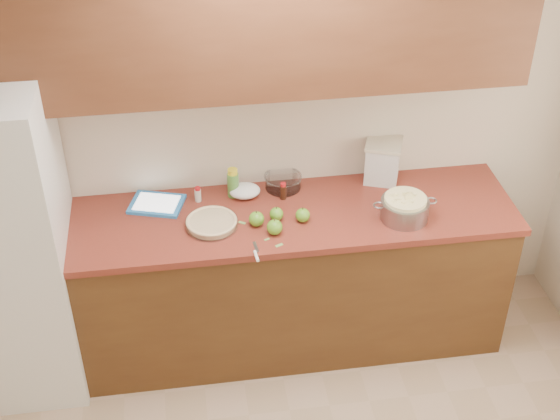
{
  "coord_description": "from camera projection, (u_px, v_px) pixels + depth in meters",
  "views": [
    {
      "loc": [
        -0.47,
        -1.9,
        3.39
      ],
      "look_at": [
        0.02,
        1.43,
        0.98
      ],
      "focal_mm": 50.0,
      "sensor_mm": 36.0,
      "label": 1
    }
  ],
  "objects": [
    {
      "name": "apple_left",
      "position": [
        256.0,
        219.0,
        4.1
      ],
      "size": [
        0.08,
        0.08,
        0.09
      ],
      "color": "#579622",
      "rests_on": "counter_run"
    },
    {
      "name": "peel_b",
      "position": [
        267.0,
        239.0,
        4.02
      ],
      "size": [
        0.03,
        0.02,
        0.0
      ],
      "primitive_type": "cube",
      "rotation": [
        0.0,
        0.0,
        0.39
      ],
      "color": "#7AA751",
      "rests_on": "counter_run"
    },
    {
      "name": "flour_canister",
      "position": [
        383.0,
        161.0,
        4.41
      ],
      "size": [
        0.25,
        0.25,
        0.24
      ],
      "rotation": [
        0.0,
        0.0,
        -0.35
      ],
      "color": "silver",
      "rests_on": "counter_run"
    },
    {
      "name": "paper_towel",
      "position": [
        245.0,
        191.0,
        4.32
      ],
      "size": [
        0.2,
        0.17,
        0.07
      ],
      "primitive_type": "ellipsoid",
      "rotation": [
        0.0,
        0.0,
        0.21
      ],
      "color": "white",
      "rests_on": "counter_run"
    },
    {
      "name": "apple_front",
      "position": [
        275.0,
        227.0,
        4.04
      ],
      "size": [
        0.08,
        0.08,
        0.09
      ],
      "color": "#579622",
      "rests_on": "counter_run"
    },
    {
      "name": "tablet",
      "position": [
        157.0,
        204.0,
        4.26
      ],
      "size": [
        0.33,
        0.29,
        0.02
      ],
      "rotation": [
        0.0,
        0.0,
        -0.3
      ],
      "color": "#2A7CCB",
      "rests_on": "counter_run"
    },
    {
      "name": "pie",
      "position": [
        212.0,
        223.0,
        4.1
      ],
      "size": [
        0.28,
        0.28,
        0.04
      ],
      "rotation": [
        0.0,
        0.0,
        -0.24
      ],
      "color": "silver",
      "rests_on": "counter_run"
    },
    {
      "name": "colander",
      "position": [
        405.0,
        208.0,
        4.14
      ],
      "size": [
        0.35,
        0.26,
        0.13
      ],
      "rotation": [
        0.0,
        0.0,
        -0.04
      ],
      "color": "gray",
      "rests_on": "counter_run"
    },
    {
      "name": "lemon_bottle",
      "position": [
        233.0,
        183.0,
        4.3
      ],
      "size": [
        0.06,
        0.06,
        0.17
      ],
      "rotation": [
        0.0,
        0.0,
        -0.37
      ],
      "color": "#4C8C38",
      "rests_on": "counter_run"
    },
    {
      "name": "apple_center",
      "position": [
        276.0,
        214.0,
        4.14
      ],
      "size": [
        0.07,
        0.07,
        0.09
      ],
      "color": "#579622",
      "rests_on": "counter_run"
    },
    {
      "name": "vanilla_bottle",
      "position": [
        283.0,
        191.0,
        4.3
      ],
      "size": [
        0.04,
        0.04,
        0.1
      ],
      "rotation": [
        0.0,
        0.0,
        0.21
      ],
      "color": "black",
      "rests_on": "counter_run"
    },
    {
      "name": "cinnamon_shaker",
      "position": [
        198.0,
        194.0,
        4.28
      ],
      "size": [
        0.04,
        0.04,
        0.09
      ],
      "rotation": [
        0.0,
        0.0,
        -0.3
      ],
      "color": "beige",
      "rests_on": "counter_run"
    },
    {
      "name": "paring_knife",
      "position": [
        256.0,
        255.0,
        3.91
      ],
      "size": [
        0.03,
        0.17,
        0.02
      ],
      "rotation": [
        0.0,
        0.0,
        0.09
      ],
      "color": "gray",
      "rests_on": "counter_run"
    },
    {
      "name": "counter_run",
      "position": [
        275.0,
        279.0,
        4.47
      ],
      "size": [
        2.64,
        0.68,
        0.92
      ],
      "color": "#503116",
      "rests_on": "ground"
    },
    {
      "name": "apple_extra",
      "position": [
        303.0,
        215.0,
        4.13
      ],
      "size": [
        0.08,
        0.08,
        0.09
      ],
      "color": "#579622",
      "rests_on": "counter_run"
    },
    {
      "name": "upper_cabinets",
      "position": [
        269.0,
        21.0,
        3.73
      ],
      "size": [
        2.6,
        0.34,
        0.7
      ],
      "primitive_type": "cube",
      "color": "#5B311C",
      "rests_on": "room_shell"
    },
    {
      "name": "room_shell",
      "position": [
        331.0,
        366.0,
        2.8
      ],
      "size": [
        3.6,
        3.6,
        3.6
      ],
      "color": "tan",
      "rests_on": "ground"
    },
    {
      "name": "peel_c",
      "position": [
        279.0,
        245.0,
        3.98
      ],
      "size": [
        0.04,
        0.03,
        0.0
      ],
      "primitive_type": "cube",
      "rotation": [
        0.0,
        0.0,
        0.42
      ],
      "color": "#7AA751",
      "rests_on": "counter_run"
    },
    {
      "name": "mixing_bowl",
      "position": [
        283.0,
        181.0,
        4.39
      ],
      "size": [
        0.21,
        0.21,
        0.08
      ],
      "rotation": [
        0.0,
        0.0,
        -0.01
      ],
      "color": "silver",
      "rests_on": "counter_run"
    },
    {
      "name": "peel_a",
      "position": [
        242.0,
        223.0,
        4.14
      ],
      "size": [
        0.04,
        0.04,
        0.0
      ],
      "primitive_type": "cube",
      "rotation": [
        0.0,
        0.0,
        -0.57
      ],
      "color": "#7AA751",
      "rests_on": "counter_run"
    }
  ]
}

